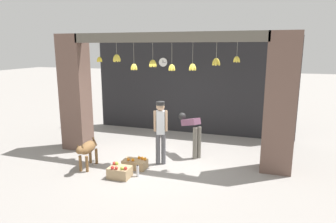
{
  "coord_description": "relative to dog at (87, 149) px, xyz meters",
  "views": [
    {
      "loc": [
        2.4,
        -6.91,
        2.9
      ],
      "look_at": [
        0.0,
        0.43,
        1.24
      ],
      "focal_mm": 32.0,
      "sensor_mm": 36.0,
      "label": 1
    }
  ],
  "objects": [
    {
      "name": "fruit_crate_oranges",
      "position": [
        1.1,
        0.35,
        -0.38
      ],
      "size": [
        0.57,
        0.34,
        0.28
      ],
      "color": "tan",
      "rests_on": "ground_plane"
    },
    {
      "name": "storefront_awning",
      "position": [
        1.57,
        1.1,
        2.58
      ],
      "size": [
        4.89,
        0.3,
        0.94
      ],
      "color": "#5B564C"
    },
    {
      "name": "shop_pillar_right",
      "position": [
        4.35,
        1.28,
        1.14
      ],
      "size": [
        0.7,
        0.6,
        3.25
      ],
      "primitive_type": "cube",
      "color": "brown",
      "rests_on": "ground_plane"
    },
    {
      "name": "shop_pillar_left",
      "position": [
        -1.14,
        1.28,
        1.14
      ],
      "size": [
        0.7,
        0.6,
        3.25
      ],
      "primitive_type": "cube",
      "color": "brown",
      "rests_on": "ground_plane"
    },
    {
      "name": "fruit_crate_apples",
      "position": [
        0.99,
        -0.25,
        -0.36
      ],
      "size": [
        0.49,
        0.38,
        0.32
      ],
      "color": "tan",
      "rests_on": "ground_plane"
    },
    {
      "name": "water_bottle",
      "position": [
        1.35,
        -0.07,
        -0.36
      ],
      "size": [
        0.06,
        0.06,
        0.28
      ],
      "color": "silver",
      "rests_on": "ground_plane"
    },
    {
      "name": "wall_clock",
      "position": [
        0.64,
        3.81,
        1.91
      ],
      "size": [
        0.32,
        0.03,
        0.32
      ],
      "color": "black"
    },
    {
      "name": "worker_stooping",
      "position": [
        2.2,
        1.63,
        0.26
      ],
      "size": [
        0.73,
        0.65,
        1.12
      ],
      "rotation": [
        0.0,
        0.0,
        0.88
      ],
      "color": "#6B665B",
      "rests_on": "ground_plane"
    },
    {
      "name": "dog",
      "position": [
        0.0,
        0.0,
        0.0
      ],
      "size": [
        0.36,
        1.01,
        0.72
      ],
      "rotation": [
        0.0,
        0.0,
        -1.45
      ],
      "color": "brown",
      "rests_on": "ground_plane"
    },
    {
      "name": "shop_back_wall",
      "position": [
        1.6,
        3.89,
        1.14
      ],
      "size": [
        6.79,
        0.12,
        3.25
      ],
      "primitive_type": "cube",
      "color": "#232326",
      "rests_on": "ground_plane"
    },
    {
      "name": "ground_plane",
      "position": [
        1.6,
        0.98,
        -0.49
      ],
      "size": [
        60.0,
        60.0,
        0.0
      ],
      "primitive_type": "plane",
      "color": "gray"
    },
    {
      "name": "shopkeeper",
      "position": [
        1.6,
        0.81,
        0.45
      ],
      "size": [
        0.33,
        0.29,
        1.6
      ],
      "rotation": [
        0.0,
        0.0,
        3.49
      ],
      "color": "#56565B",
      "rests_on": "ground_plane"
    }
  ]
}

